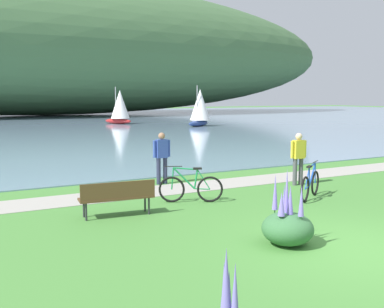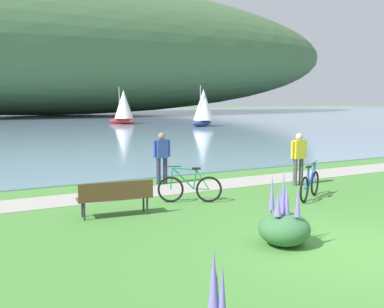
{
  "view_description": "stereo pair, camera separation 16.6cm",
  "coord_description": "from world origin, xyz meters",
  "px_view_note": "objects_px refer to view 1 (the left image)",
  "views": [
    {
      "loc": [
        -6.74,
        -5.87,
        2.9
      ],
      "look_at": [
        0.2,
        7.19,
        1.0
      ],
      "focal_mm": 42.32,
      "sensor_mm": 36.0,
      "label": 1
    },
    {
      "loc": [
        -6.59,
        -5.95,
        2.9
      ],
      "look_at": [
        0.2,
        7.19,
        1.0
      ],
      "focal_mm": 42.32,
      "sensor_mm": 36.0,
      "label": 2
    }
  ],
  "objects_px": {
    "bicycle_leaning_near_bench": "(191,188)",
    "person_at_shoreline": "(162,155)",
    "sailboat_mid_bay": "(120,106)",
    "person_on_the_grass": "(298,155)",
    "sailboat_nearest_to_shore": "(200,107)",
    "bicycle_beside_path": "(310,185)",
    "park_bench_near_camera": "(117,195)"
  },
  "relations": [
    {
      "from": "park_bench_near_camera",
      "to": "sailboat_mid_bay",
      "type": "xyz_separation_m",
      "value": [
        11.89,
        34.33,
        1.31
      ]
    },
    {
      "from": "sailboat_nearest_to_shore",
      "to": "sailboat_mid_bay",
      "type": "xyz_separation_m",
      "value": [
        -5.6,
        6.85,
        -0.02
      ]
    },
    {
      "from": "bicycle_beside_path",
      "to": "sailboat_nearest_to_shore",
      "type": "xyz_separation_m",
      "value": [
        12.01,
        28.17,
        1.45
      ]
    },
    {
      "from": "park_bench_near_camera",
      "to": "bicycle_leaning_near_bench",
      "type": "distance_m",
      "value": 2.31
    },
    {
      "from": "person_on_the_grass",
      "to": "bicycle_leaning_near_bench",
      "type": "bearing_deg",
      "value": -173.18
    },
    {
      "from": "bicycle_leaning_near_bench",
      "to": "sailboat_nearest_to_shore",
      "type": "bearing_deg",
      "value": 60.56
    },
    {
      "from": "bicycle_beside_path",
      "to": "person_on_the_grass",
      "type": "bearing_deg",
      "value": 59.05
    },
    {
      "from": "park_bench_near_camera",
      "to": "bicycle_beside_path",
      "type": "bearing_deg",
      "value": -7.2
    },
    {
      "from": "sailboat_mid_bay",
      "to": "person_on_the_grass",
      "type": "bearing_deg",
      "value": -99.19
    },
    {
      "from": "bicycle_leaning_near_bench",
      "to": "person_at_shoreline",
      "type": "xyz_separation_m",
      "value": [
        0.37,
        2.75,
        0.58
      ]
    },
    {
      "from": "person_at_shoreline",
      "to": "sailboat_nearest_to_shore",
      "type": "height_order",
      "value": "sailboat_nearest_to_shore"
    },
    {
      "from": "bicycle_beside_path",
      "to": "sailboat_mid_bay",
      "type": "bearing_deg",
      "value": 79.64
    },
    {
      "from": "bicycle_beside_path",
      "to": "sailboat_mid_bay",
      "type": "relative_size",
      "value": 0.4
    },
    {
      "from": "bicycle_leaning_near_bench",
      "to": "sailboat_mid_bay",
      "type": "distance_m",
      "value": 35.21
    },
    {
      "from": "person_at_shoreline",
      "to": "sailboat_mid_bay",
      "type": "height_order",
      "value": "sailboat_mid_bay"
    },
    {
      "from": "bicycle_beside_path",
      "to": "sailboat_nearest_to_shore",
      "type": "distance_m",
      "value": 30.65
    },
    {
      "from": "bicycle_leaning_near_bench",
      "to": "sailboat_nearest_to_shore",
      "type": "relative_size",
      "value": 0.42
    },
    {
      "from": "park_bench_near_camera",
      "to": "person_on_the_grass",
      "type": "height_order",
      "value": "person_on_the_grass"
    },
    {
      "from": "park_bench_near_camera",
      "to": "bicycle_beside_path",
      "type": "distance_m",
      "value": 5.53
    },
    {
      "from": "park_bench_near_camera",
      "to": "bicycle_leaning_near_bench",
      "type": "height_order",
      "value": "bicycle_leaning_near_bench"
    },
    {
      "from": "sailboat_nearest_to_shore",
      "to": "park_bench_near_camera",
      "type": "bearing_deg",
      "value": -122.49
    },
    {
      "from": "person_at_shoreline",
      "to": "sailboat_mid_bay",
      "type": "xyz_separation_m",
      "value": [
        9.26,
        31.09,
        0.85
      ]
    },
    {
      "from": "person_at_shoreline",
      "to": "bicycle_beside_path",
      "type": "bearing_deg",
      "value": -53.98
    },
    {
      "from": "park_bench_near_camera",
      "to": "bicycle_leaning_near_bench",
      "type": "relative_size",
      "value": 1.14
    },
    {
      "from": "sailboat_mid_bay",
      "to": "park_bench_near_camera",
      "type": "bearing_deg",
      "value": -109.11
    },
    {
      "from": "sailboat_nearest_to_shore",
      "to": "bicycle_beside_path",
      "type": "bearing_deg",
      "value": -113.09
    },
    {
      "from": "person_on_the_grass",
      "to": "sailboat_nearest_to_shore",
      "type": "distance_m",
      "value": 28.69
    },
    {
      "from": "park_bench_near_camera",
      "to": "sailboat_mid_bay",
      "type": "relative_size",
      "value": 0.48
    },
    {
      "from": "bicycle_beside_path",
      "to": "sailboat_nearest_to_shore",
      "type": "bearing_deg",
      "value": 66.91
    },
    {
      "from": "person_on_the_grass",
      "to": "sailboat_nearest_to_shore",
      "type": "height_order",
      "value": "sailboat_nearest_to_shore"
    },
    {
      "from": "park_bench_near_camera",
      "to": "person_at_shoreline",
      "type": "distance_m",
      "value": 4.19
    },
    {
      "from": "park_bench_near_camera",
      "to": "person_on_the_grass",
      "type": "bearing_deg",
      "value": 8.68
    }
  ]
}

